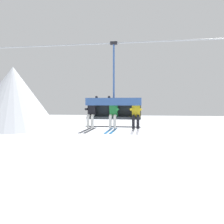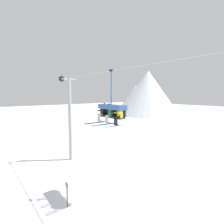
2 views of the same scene
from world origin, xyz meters
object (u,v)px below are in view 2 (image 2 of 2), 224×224
(chairlift_chair, at_px, (112,109))
(skier_black, at_px, (102,112))
(skier_yellow, at_px, (118,115))
(lift_tower_near, at_px, (70,117))
(skier_green, at_px, (109,113))
(trail_sign, at_px, (67,193))

(chairlift_chair, distance_m, skier_black, 0.96)
(skier_black, xyz_separation_m, skier_yellow, (1.79, -0.01, -0.02))
(skier_black, height_order, skier_yellow, skier_black)
(lift_tower_near, bearing_deg, skier_green, -6.64)
(chairlift_chair, bearing_deg, skier_green, -90.89)
(skier_yellow, xyz_separation_m, trail_sign, (-1.72, -2.68, -4.80))
(lift_tower_near, relative_size, skier_black, 5.15)
(lift_tower_near, bearing_deg, skier_black, -7.47)
(trail_sign, bearing_deg, skier_black, 91.41)
(lift_tower_near, xyz_separation_m, skier_black, (7.05, -0.92, 1.18))
(chairlift_chair, height_order, trail_sign, chairlift_chair)
(lift_tower_near, xyz_separation_m, skier_green, (7.94, -0.92, 1.18))
(lift_tower_near, distance_m, skier_green, 8.08)
(skier_green, bearing_deg, skier_black, 180.00)
(skier_green, relative_size, trail_sign, 1.06)
(chairlift_chair, xyz_separation_m, skier_green, (-0.00, -0.21, -0.29))
(lift_tower_near, height_order, trail_sign, lift_tower_near)
(skier_black, bearing_deg, skier_green, 0.00)
(skier_green, distance_m, skier_yellow, 0.90)
(chairlift_chair, relative_size, skier_yellow, 2.00)
(skier_green, height_order, trail_sign, skier_green)
(skier_green, bearing_deg, chairlift_chair, 89.11)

